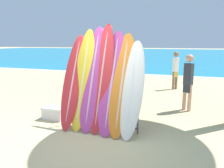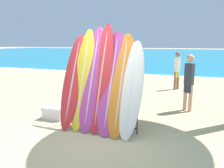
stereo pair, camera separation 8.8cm
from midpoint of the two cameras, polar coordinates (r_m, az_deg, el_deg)
name	(u,v)px [view 2 (the right image)]	position (r m, az deg, el deg)	size (l,w,h in m)	color
ground_plane	(92,142)	(4.74, -4.64, -14.77)	(160.00, 160.00, 0.00)	tan
ocean_water	(179,54)	(43.18, 17.27, 7.58)	(120.00, 60.00, 0.01)	teal
surfboard_rack	(101,109)	(5.18, -2.48, -6.55)	(1.80, 0.04, 0.94)	#47474C
surfboard_slot_0	(73,81)	(5.39, -9.69, 0.84)	(0.50, 1.04, 2.25)	red
surfboard_slot_1	(83,78)	(5.28, -7.15, 1.45)	(0.48, 0.97, 2.39)	yellow
surfboard_slot_2	(92,78)	(5.19, -4.69, 1.65)	(0.55, 1.05, 2.45)	#B23D8E
surfboard_slot_3	(101,77)	(5.11, -2.28, 1.90)	(0.49, 1.05, 2.51)	red
surfboard_slot_4	(111,81)	(5.02, 0.36, 0.76)	(0.58, 1.13, 2.34)	#B23D8E
surfboard_slot_5	(121,83)	(4.94, 2.99, 0.24)	(0.57, 1.14, 2.28)	orange
surfboard_slot_6	(131,88)	(4.84, 5.62, -1.04)	(0.52, 1.06, 2.11)	silver
person_near_water	(177,69)	(9.97, 16.89, 3.77)	(0.27, 0.28, 1.66)	#846047
person_mid_beach	(108,66)	(11.11, -0.73, 4.81)	(0.24, 0.28, 1.63)	#846047
person_far_left	(189,81)	(6.88, 19.80, 0.84)	(0.29, 0.26, 1.71)	tan
cooler_box	(54,113)	(6.15, -14.46, -7.30)	(0.59, 0.35, 0.34)	silver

